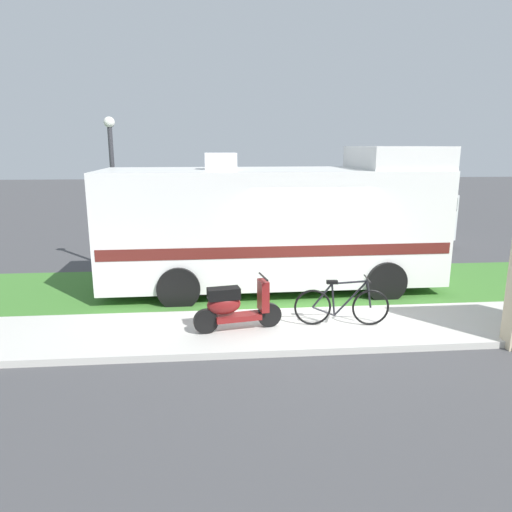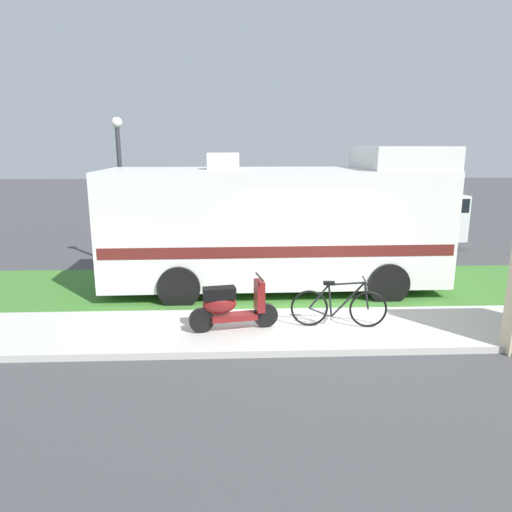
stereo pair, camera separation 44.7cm
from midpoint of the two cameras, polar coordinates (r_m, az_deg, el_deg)
ground_plane at (r=9.92m, az=8.22°, el=-6.53°), size 80.00×80.00×0.00m
sidewalk at (r=8.80m, az=9.67°, el=-8.79°), size 24.00×2.00×0.12m
grass_strip at (r=11.31m, az=6.85°, el=-3.78°), size 24.00×3.40×0.08m
motorhome_rv at (r=10.92m, az=3.95°, el=3.92°), size 7.64×2.73×3.31m
scooter at (r=8.37m, az=-1.57°, el=-5.99°), size 1.59×0.58×0.97m
bicycle at (r=8.71m, az=11.44°, el=-6.02°), size 1.73×0.52×0.89m
pickup_truck_near at (r=16.59m, az=17.37°, el=4.37°), size 5.22×2.26×1.77m
street_lamp_post at (r=13.11m, az=-15.14°, el=9.02°), size 0.28×0.28×4.05m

